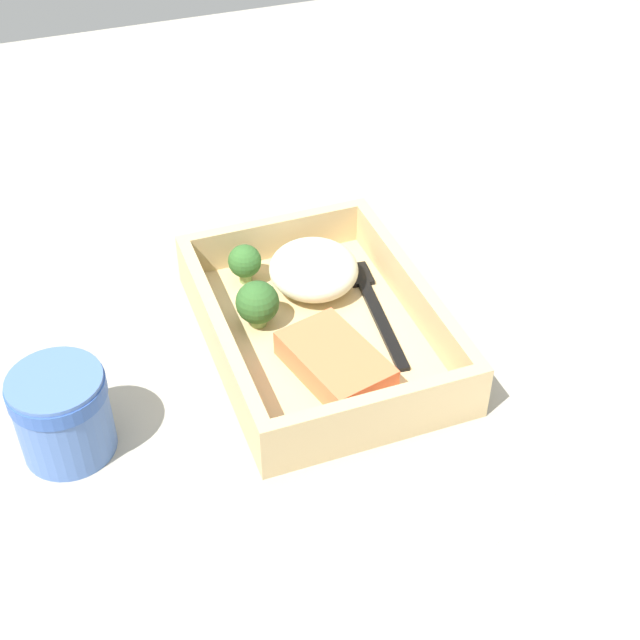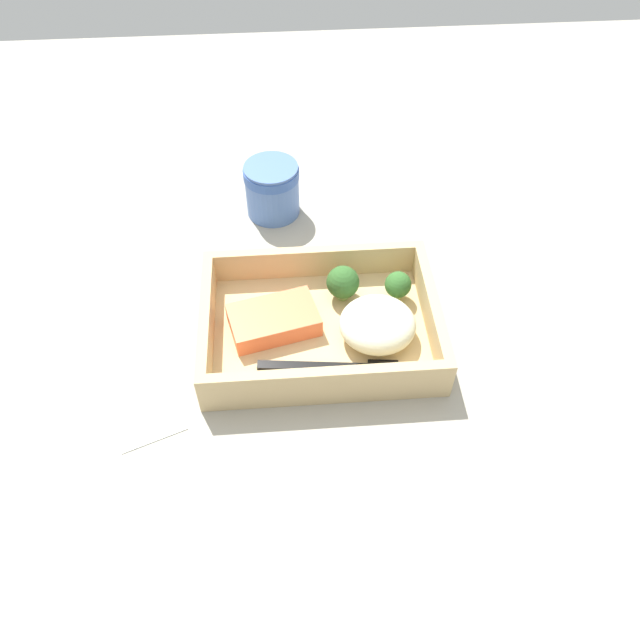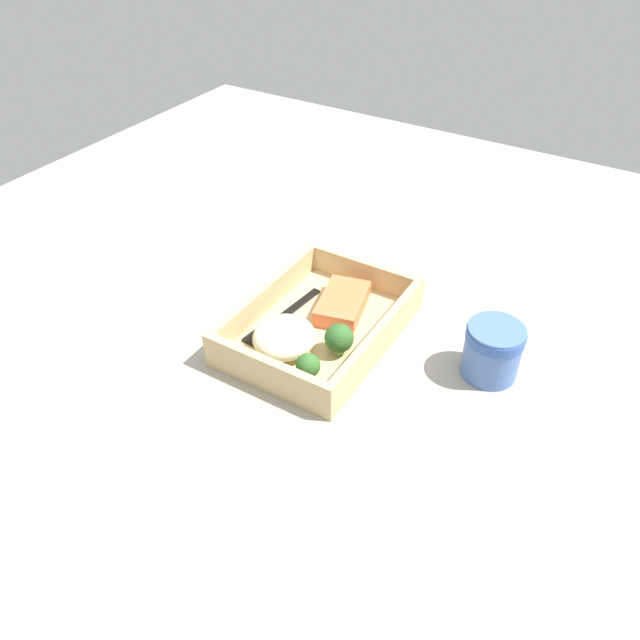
% 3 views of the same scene
% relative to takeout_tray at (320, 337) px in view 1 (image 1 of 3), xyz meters
% --- Properties ---
extents(ground_plane, '(1.60, 1.60, 0.02)m').
position_rel_takeout_tray_xyz_m(ground_plane, '(0.00, 0.00, -0.02)').
color(ground_plane, '#9A9588').
extents(takeout_tray, '(0.27, 0.20, 0.01)m').
position_rel_takeout_tray_xyz_m(takeout_tray, '(0.00, 0.00, 0.00)').
color(takeout_tray, tan).
rests_on(takeout_tray, ground_plane).
extents(tray_rim, '(0.27, 0.20, 0.04)m').
position_rel_takeout_tray_xyz_m(tray_rim, '(0.00, 0.00, 0.03)').
color(tray_rim, tan).
rests_on(tray_rim, takeout_tray).
extents(salmon_fillet, '(0.11, 0.08, 0.02)m').
position_rel_takeout_tray_xyz_m(salmon_fillet, '(-0.05, 0.01, 0.02)').
color(salmon_fillet, '#F76F42').
rests_on(salmon_fillet, takeout_tray).
extents(mashed_potatoes, '(0.09, 0.09, 0.04)m').
position_rel_takeout_tray_xyz_m(mashed_potatoes, '(0.06, -0.02, 0.03)').
color(mashed_potatoes, beige).
rests_on(mashed_potatoes, takeout_tray).
extents(broccoli_floret_1, '(0.04, 0.04, 0.05)m').
position_rel_takeout_tray_xyz_m(broccoli_floret_1, '(0.03, 0.05, 0.03)').
color(broccoli_floret_1, '#799D53').
rests_on(broccoli_floret_1, takeout_tray).
extents(broccoli_floret_2, '(0.03, 0.03, 0.04)m').
position_rel_takeout_tray_xyz_m(broccoli_floret_2, '(0.10, 0.04, 0.03)').
color(broccoli_floret_2, '#7C9952').
rests_on(broccoli_floret_2, takeout_tray).
extents(fork, '(0.16, 0.03, 0.00)m').
position_rel_takeout_tray_xyz_m(fork, '(0.02, -0.06, 0.01)').
color(fork, black).
rests_on(fork, takeout_tray).
extents(paper_cup, '(0.08, 0.08, 0.08)m').
position_rel_takeout_tray_xyz_m(paper_cup, '(-0.05, 0.23, 0.04)').
color(paper_cup, '#496CB2').
rests_on(paper_cup, ground_plane).
extents(receipt_slip, '(0.11, 0.13, 0.00)m').
position_rel_takeout_tray_xyz_m(receipt_slip, '(-0.20, -0.08, -0.00)').
color(receipt_slip, white).
rests_on(receipt_slip, ground_plane).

